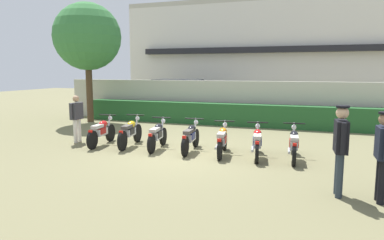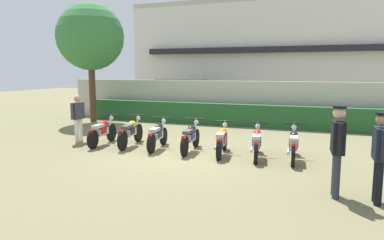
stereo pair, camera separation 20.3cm
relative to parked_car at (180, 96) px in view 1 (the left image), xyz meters
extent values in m
plane|color=olive|center=(3.95, -9.98, -0.94)|extent=(60.00, 60.00, 0.00)
cube|color=silver|center=(3.95, 6.39, 2.39)|extent=(18.19, 6.00, 6.65)
cube|color=black|center=(3.95, 3.14, 2.72)|extent=(15.28, 0.50, 0.36)
cube|color=#B2AD9E|center=(3.95, 6.39, 5.87)|extent=(18.19, 6.00, 0.30)
cube|color=#BCB7A8|center=(3.95, -3.38, 0.03)|extent=(17.28, 0.30, 1.93)
cube|color=#235628|center=(3.95, -4.08, -0.46)|extent=(13.83, 0.70, 0.96)
cube|color=navy|center=(0.05, 0.00, -0.20)|extent=(4.65, 2.24, 1.00)
cube|color=#2D333D|center=(-0.15, -0.01, 0.63)|extent=(2.84, 1.93, 0.65)
cylinder|color=black|center=(1.54, 1.06, -0.60)|extent=(0.70, 0.28, 0.68)
cylinder|color=black|center=(1.70, -0.78, -0.60)|extent=(0.70, 0.28, 0.68)
cylinder|color=black|center=(-1.60, 0.79, -0.60)|extent=(0.70, 0.28, 0.68)
cylinder|color=black|center=(-1.44, -1.06, -0.60)|extent=(0.70, 0.28, 0.68)
cylinder|color=#4C3823|center=(-2.55, -5.20, 0.50)|extent=(0.30, 0.30, 2.87)
sphere|color=#387A3D|center=(-2.55, -5.20, 3.01)|extent=(3.07, 3.07, 3.07)
cylinder|color=black|center=(0.90, -8.93, -0.64)|extent=(0.16, 0.59, 0.59)
cylinder|color=black|center=(1.06, -10.20, -0.64)|extent=(0.16, 0.59, 0.59)
cube|color=silver|center=(0.99, -9.61, -0.49)|extent=(0.27, 0.62, 0.22)
ellipsoid|color=red|center=(0.96, -9.45, -0.26)|extent=(0.27, 0.46, 0.22)
cube|color=beige|center=(1.01, -9.84, -0.28)|extent=(0.26, 0.54, 0.10)
cube|color=red|center=(1.07, -10.30, -0.36)|extent=(0.11, 0.09, 0.08)
cylinder|color=silver|center=(0.91, -9.02, -0.32)|extent=(0.08, 0.23, 0.65)
cylinder|color=black|center=(0.92, -9.11, 0.00)|extent=(0.60, 0.11, 0.04)
sphere|color=silver|center=(0.90, -8.91, -0.14)|extent=(0.14, 0.14, 0.14)
cylinder|color=silver|center=(0.90, -9.88, -0.62)|extent=(0.14, 0.55, 0.07)
cube|color=#A51414|center=(0.99, -9.66, -0.44)|extent=(0.28, 0.39, 0.20)
cylinder|color=black|center=(1.85, -8.74, -0.63)|extent=(0.18, 0.63, 0.62)
cylinder|color=black|center=(2.04, -10.08, -0.63)|extent=(0.18, 0.63, 0.62)
cube|color=silver|center=(1.95, -9.46, -0.48)|extent=(0.29, 0.62, 0.22)
ellipsoid|color=yellow|center=(1.93, -9.29, -0.25)|extent=(0.28, 0.47, 0.22)
cube|color=#4C4742|center=(1.98, -9.69, -0.27)|extent=(0.27, 0.54, 0.10)
cube|color=red|center=(2.06, -10.18, -0.35)|extent=(0.11, 0.09, 0.08)
cylinder|color=silver|center=(1.86, -8.83, -0.31)|extent=(0.08, 0.23, 0.65)
cylinder|color=black|center=(1.87, -8.92, 0.01)|extent=(0.60, 0.12, 0.04)
sphere|color=silver|center=(1.84, -8.72, -0.13)|extent=(0.14, 0.14, 0.14)
cylinder|color=silver|center=(1.87, -9.72, -0.61)|extent=(0.15, 0.55, 0.07)
cube|color=black|center=(1.96, -9.51, -0.43)|extent=(0.29, 0.39, 0.20)
cylinder|color=black|center=(2.86, -8.90, -0.65)|extent=(0.17, 0.58, 0.57)
cylinder|color=black|center=(3.02, -10.10, -0.65)|extent=(0.17, 0.58, 0.57)
cube|color=silver|center=(2.95, -9.55, -0.50)|extent=(0.28, 0.62, 0.22)
ellipsoid|color=black|center=(2.93, -9.38, -0.27)|extent=(0.28, 0.47, 0.22)
cube|color=#B2ADA3|center=(2.98, -9.77, -0.29)|extent=(0.27, 0.54, 0.10)
cube|color=red|center=(3.04, -10.19, -0.37)|extent=(0.11, 0.09, 0.08)
cylinder|color=silver|center=(2.87, -8.99, -0.33)|extent=(0.08, 0.23, 0.65)
cylinder|color=black|center=(2.89, -9.08, -0.01)|extent=(0.60, 0.12, 0.04)
sphere|color=silver|center=(2.86, -8.88, -0.15)|extent=(0.14, 0.14, 0.14)
cylinder|color=silver|center=(2.86, -9.81, -0.63)|extent=(0.14, 0.55, 0.07)
cube|color=black|center=(2.96, -9.60, -0.45)|extent=(0.29, 0.39, 0.20)
cylinder|color=black|center=(3.95, -8.81, -0.65)|extent=(0.14, 0.58, 0.58)
cylinder|color=black|center=(4.08, -10.10, -0.65)|extent=(0.14, 0.58, 0.58)
cube|color=silver|center=(4.02, -9.51, -0.50)|extent=(0.26, 0.62, 0.22)
ellipsoid|color=black|center=(4.00, -9.34, -0.27)|extent=(0.26, 0.46, 0.22)
cube|color=#4C4742|center=(4.04, -9.74, -0.29)|extent=(0.25, 0.54, 0.10)
cube|color=red|center=(4.09, -10.20, -0.37)|extent=(0.11, 0.09, 0.08)
cylinder|color=silver|center=(3.96, -8.90, -0.33)|extent=(0.07, 0.23, 0.65)
cylinder|color=black|center=(3.97, -8.99, -0.01)|extent=(0.60, 0.09, 0.04)
sphere|color=silver|center=(3.95, -8.79, -0.15)|extent=(0.14, 0.14, 0.14)
cylinder|color=silver|center=(3.92, -9.77, -0.63)|extent=(0.12, 0.55, 0.07)
cube|color=navy|center=(4.02, -9.56, -0.45)|extent=(0.27, 0.38, 0.20)
cylinder|color=black|center=(4.94, -8.96, -0.65)|extent=(0.17, 0.57, 0.56)
cylinder|color=black|center=(5.10, -10.16, -0.65)|extent=(0.17, 0.57, 0.56)
cube|color=silver|center=(5.03, -9.61, -0.50)|extent=(0.28, 0.62, 0.22)
ellipsoid|color=orange|center=(5.00, -9.44, -0.27)|extent=(0.28, 0.47, 0.22)
cube|color=#B2ADA3|center=(5.06, -9.83, -0.29)|extent=(0.27, 0.54, 0.10)
cube|color=red|center=(5.12, -10.25, -0.37)|extent=(0.11, 0.09, 0.08)
cylinder|color=silver|center=(4.95, -9.05, -0.33)|extent=(0.08, 0.23, 0.65)
cylinder|color=black|center=(4.96, -9.14, -0.01)|extent=(0.60, 0.12, 0.04)
sphere|color=silver|center=(4.93, -8.94, -0.15)|extent=(0.14, 0.14, 0.14)
cylinder|color=silver|center=(4.94, -9.87, -0.63)|extent=(0.15, 0.55, 0.07)
cube|color=#A51414|center=(5.03, -9.66, -0.45)|extent=(0.29, 0.39, 0.20)
cylinder|color=black|center=(5.92, -8.93, -0.65)|extent=(0.18, 0.58, 0.57)
cylinder|color=black|center=(6.11, -10.18, -0.65)|extent=(0.18, 0.58, 0.57)
cube|color=silver|center=(6.02, -9.60, -0.50)|extent=(0.29, 0.62, 0.22)
ellipsoid|color=red|center=(6.00, -9.44, -0.27)|extent=(0.28, 0.47, 0.22)
cube|color=beige|center=(6.06, -9.83, -0.29)|extent=(0.28, 0.54, 0.10)
cube|color=red|center=(6.13, -10.28, -0.37)|extent=(0.11, 0.09, 0.08)
cylinder|color=silver|center=(5.93, -9.02, -0.33)|extent=(0.08, 0.23, 0.65)
cylinder|color=black|center=(5.95, -9.11, -0.01)|extent=(0.60, 0.13, 0.04)
sphere|color=silver|center=(5.92, -8.91, -0.15)|extent=(0.14, 0.14, 0.14)
cylinder|color=silver|center=(5.94, -9.87, -0.63)|extent=(0.15, 0.55, 0.07)
cube|color=navy|center=(6.03, -9.65, -0.45)|extent=(0.29, 0.39, 0.20)
cylinder|color=black|center=(6.94, -8.81, -0.64)|extent=(0.14, 0.59, 0.58)
cylinder|color=black|center=(7.05, -10.14, -0.64)|extent=(0.14, 0.59, 0.58)
cube|color=silver|center=(7.00, -9.52, -0.49)|extent=(0.25, 0.61, 0.22)
ellipsoid|color=black|center=(6.98, -9.35, -0.26)|extent=(0.26, 0.46, 0.22)
cube|color=beige|center=(7.02, -9.75, -0.28)|extent=(0.24, 0.53, 0.10)
cube|color=red|center=(7.06, -10.24, -0.36)|extent=(0.11, 0.09, 0.08)
cylinder|color=silver|center=(6.95, -8.90, -0.32)|extent=(0.07, 0.23, 0.65)
cylinder|color=black|center=(6.95, -8.99, 0.00)|extent=(0.60, 0.08, 0.04)
sphere|color=silver|center=(6.94, -8.79, -0.14)|extent=(0.14, 0.14, 0.14)
cylinder|color=silver|center=(6.90, -9.78, -0.62)|extent=(0.11, 0.55, 0.07)
cube|color=#A51414|center=(7.00, -9.57, -0.44)|extent=(0.27, 0.38, 0.20)
cylinder|color=silver|center=(-0.05, -9.35, -0.54)|extent=(0.13, 0.13, 0.79)
cylinder|color=silver|center=(-0.05, -9.56, -0.54)|extent=(0.13, 0.13, 0.79)
cube|color=#38383D|center=(-0.05, -9.45, 0.13)|extent=(0.22, 0.46, 0.56)
cylinder|color=#38383D|center=(-0.05, -9.17, 0.14)|extent=(0.09, 0.09, 0.53)
cylinder|color=#38383D|center=(-0.05, -9.73, 0.14)|extent=(0.09, 0.09, 0.53)
sphere|color=tan|center=(-0.05, -9.45, 0.54)|extent=(0.21, 0.21, 0.21)
cylinder|color=#28333D|center=(8.00, -12.21, -0.50)|extent=(0.13, 0.13, 0.87)
cylinder|color=#28333D|center=(7.99, -11.98, -0.50)|extent=(0.13, 0.13, 0.87)
cube|color=black|center=(7.99, -12.09, 0.24)|extent=(0.26, 0.52, 0.61)
cylinder|color=black|center=(8.02, -12.40, 0.25)|extent=(0.09, 0.09, 0.58)
cylinder|color=black|center=(7.97, -11.79, 0.25)|extent=(0.09, 0.09, 0.58)
sphere|color=tan|center=(7.99, -12.09, 0.69)|extent=(0.23, 0.23, 0.23)
cylinder|color=black|center=(7.99, -12.09, 0.81)|extent=(0.25, 0.25, 0.04)
cylinder|color=black|center=(8.71, -12.31, -0.52)|extent=(0.13, 0.13, 0.83)
cylinder|color=black|center=(8.70, -12.09, -0.52)|extent=(0.13, 0.13, 0.83)
cube|color=black|center=(8.70, -12.20, 0.18)|extent=(0.23, 0.49, 0.58)
cylinder|color=black|center=(8.69, -11.91, 0.20)|extent=(0.09, 0.09, 0.56)
camera|label=1|loc=(7.53, -19.31, 1.50)|focal=33.27mm
camera|label=2|loc=(7.72, -19.24, 1.50)|focal=33.27mm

